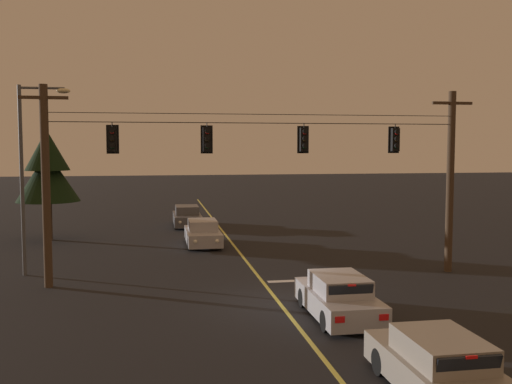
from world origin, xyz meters
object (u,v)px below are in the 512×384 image
(car_oncoming_lead, at_px, (203,233))
(street_lamp_corner, at_px, (29,162))
(traffic_light_leftmost, at_px, (112,139))
(traffic_light_centre, at_px, (304,139))
(car_waiting_second_near, at_px, (439,368))
(traffic_light_left_inner, at_px, (207,139))
(car_waiting_near_lane, at_px, (338,298))
(tree_verge_near, at_px, (48,169))
(traffic_light_right_inner, at_px, (395,140))
(car_oncoming_trailing, at_px, (187,217))

(car_oncoming_lead, height_order, street_lamp_corner, street_lamp_corner)
(car_oncoming_lead, bearing_deg, traffic_light_leftmost, -115.92)
(traffic_light_leftmost, distance_m, traffic_light_centre, 7.61)
(car_waiting_second_near, bearing_deg, traffic_light_leftmost, 123.10)
(traffic_light_left_inner, bearing_deg, car_waiting_second_near, -71.24)
(car_waiting_near_lane, distance_m, tree_verge_near, 21.39)
(traffic_light_right_inner, distance_m, car_oncoming_trailing, 18.75)
(car_waiting_second_near, height_order, tree_verge_near, tree_verge_near)
(traffic_light_leftmost, xyz_separation_m, traffic_light_right_inner, (11.56, 0.00, 0.00))
(traffic_light_centre, xyz_separation_m, car_oncoming_trailing, (-3.93, 16.24, -5.05))
(traffic_light_leftmost, bearing_deg, tree_verge_near, 110.87)
(traffic_light_centre, xyz_separation_m, car_waiting_near_lane, (-0.33, -5.72, -5.05))
(car_waiting_near_lane, bearing_deg, street_lamp_corner, 143.38)
(car_waiting_second_near, bearing_deg, car_oncoming_trailing, 98.02)
(car_oncoming_trailing, bearing_deg, traffic_light_right_inner, -64.15)
(traffic_light_right_inner, relative_size, car_waiting_near_lane, 0.28)
(traffic_light_centre, distance_m, street_lamp_corner, 11.44)
(traffic_light_right_inner, height_order, car_waiting_near_lane, traffic_light_right_inner)
(traffic_light_left_inner, bearing_deg, tree_verge_near, 124.65)
(traffic_light_left_inner, height_order, traffic_light_right_inner, same)
(traffic_light_centre, xyz_separation_m, traffic_light_right_inner, (3.94, 0.00, 0.00))
(traffic_light_leftmost, relative_size, car_waiting_second_near, 0.28)
(traffic_light_centre, height_order, traffic_light_right_inner, same)
(traffic_light_left_inner, height_order, car_waiting_near_lane, traffic_light_left_inner)
(car_waiting_near_lane, bearing_deg, traffic_light_centre, 86.73)
(car_waiting_near_lane, height_order, tree_verge_near, tree_verge_near)
(car_oncoming_trailing, xyz_separation_m, tree_verge_near, (-8.18, -4.46, 3.46))
(traffic_light_centre, distance_m, car_waiting_second_near, 12.74)
(traffic_light_right_inner, relative_size, car_waiting_second_near, 0.28)
(traffic_light_centre, bearing_deg, tree_verge_near, 135.76)
(traffic_light_left_inner, distance_m, traffic_light_centre, 3.96)
(traffic_light_leftmost, relative_size, tree_verge_near, 0.19)
(traffic_light_leftmost, height_order, car_waiting_second_near, traffic_light_leftmost)
(traffic_light_left_inner, xyz_separation_m, street_lamp_corner, (-7.20, 2.33, -0.92))
(street_lamp_corner, xyz_separation_m, tree_verge_near, (-0.95, 9.46, -0.68))
(traffic_light_leftmost, height_order, traffic_light_left_inner, same)
(car_waiting_near_lane, bearing_deg, tree_verge_near, 123.93)
(street_lamp_corner, bearing_deg, car_waiting_near_lane, -36.62)
(car_oncoming_trailing, relative_size, car_waiting_second_near, 1.02)
(traffic_light_centre, bearing_deg, car_oncoming_lead, 112.24)
(traffic_light_leftmost, distance_m, car_waiting_second_near, 14.85)
(car_oncoming_trailing, bearing_deg, traffic_light_leftmost, -102.79)
(car_waiting_second_near, bearing_deg, car_oncoming_lead, 99.81)
(car_oncoming_lead, bearing_deg, car_waiting_near_lane, -77.51)
(car_waiting_second_near, relative_size, street_lamp_corner, 0.54)
(traffic_light_left_inner, relative_size, car_waiting_near_lane, 0.28)
(car_oncoming_lead, height_order, car_waiting_second_near, same)
(traffic_light_leftmost, distance_m, traffic_light_left_inner, 3.65)
(car_oncoming_trailing, height_order, tree_verge_near, tree_verge_near)
(traffic_light_left_inner, relative_size, car_oncoming_lead, 0.28)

